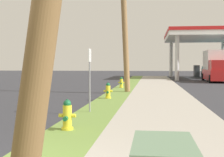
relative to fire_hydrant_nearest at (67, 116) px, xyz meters
name	(u,v)px	position (x,y,z in m)	size (l,w,h in m)	color
fire_hydrant_nearest	(67,116)	(0.00, 0.00, 0.00)	(0.42, 0.38, 0.74)	yellow
fire_hydrant_second	(108,91)	(0.01, 7.24, 0.00)	(0.42, 0.38, 0.74)	yellow
fire_hydrant_third	(121,83)	(-0.01, 14.20, 0.00)	(0.42, 0.37, 0.74)	yellow
utility_pole_midground	(124,9)	(0.47, 10.60, 4.39)	(0.86, 1.73, 9.27)	#937047
street_sign_post	(90,67)	(-0.02, 2.95, 1.19)	(0.05, 0.36, 2.12)	gray
car_white_by_near_pump	(214,73)	(9.50, 32.06, 0.28)	(2.03, 4.54, 1.57)	white
truck_teal_at_forecourt	(214,71)	(10.19, 35.50, 0.47)	(2.52, 5.54, 1.97)	#197075
truck_red_on_apron	(216,67)	(8.41, 25.05, 1.04)	(2.33, 6.47, 3.11)	red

